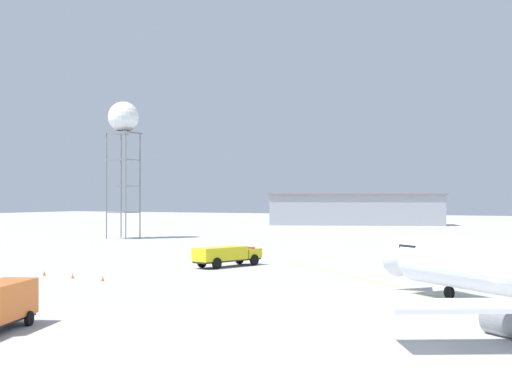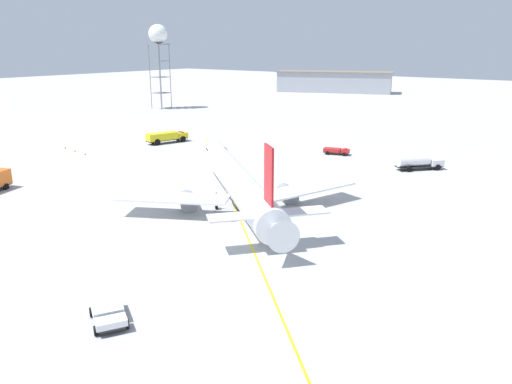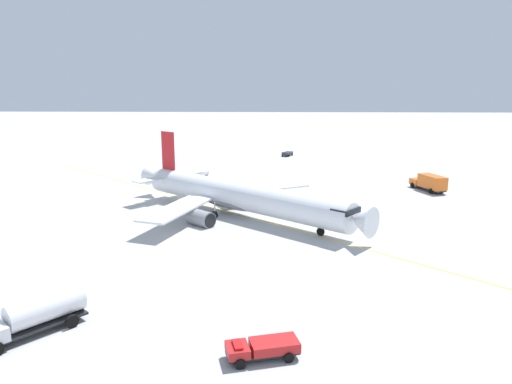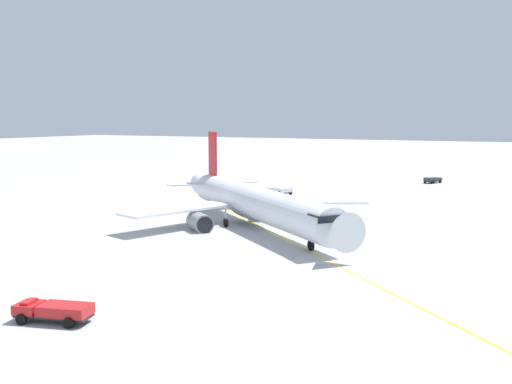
{
  "view_description": "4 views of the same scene",
  "coord_description": "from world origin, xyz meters",
  "px_view_note": "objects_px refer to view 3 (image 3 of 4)",
  "views": [
    {
      "loc": [
        7.79,
        -57.0,
        8.67
      ],
      "look_at": [
        -34.56,
        27.07,
        9.37
      ],
      "focal_mm": 51.15,
      "sensor_mm": 36.0,
      "label": 1
    },
    {
      "loc": [
        49.25,
        -57.16,
        22.1
      ],
      "look_at": [
        8.76,
        -2.91,
        2.06
      ],
      "focal_mm": 34.99,
      "sensor_mm": 36.0,
      "label": 2
    },
    {
      "loc": [
        0.84,
        65.8,
        19.25
      ],
      "look_at": [
        3.43,
        -2.91,
        3.88
      ],
      "focal_mm": 33.24,
      "sensor_mm": 36.0,
      "label": 3
    },
    {
      "loc": [
        -29.53,
        64.43,
        13.97
      ],
      "look_at": [
        7.54,
        -6.51,
        4.12
      ],
      "focal_mm": 42.97,
      "sensor_mm": 36.0,
      "label": 4
    }
  ],
  "objects_px": {
    "ops_pickup_truck": "(263,348)",
    "fuel_tanker_truck": "(34,315)",
    "baggage_truck_truck": "(287,153)",
    "catering_truck_truck": "(430,182)",
    "airliner_main": "(237,196)",
    "pushback_tug_truck": "(197,173)"
  },
  "relations": [
    {
      "from": "pushback_tug_truck",
      "to": "fuel_tanker_truck",
      "type": "height_order",
      "value": "fuel_tanker_truck"
    },
    {
      "from": "catering_truck_truck",
      "to": "ops_pickup_truck",
      "type": "bearing_deg",
      "value": 133.02
    },
    {
      "from": "fuel_tanker_truck",
      "to": "pushback_tug_truck",
      "type": "bearing_deg",
      "value": -140.97
    },
    {
      "from": "airliner_main",
      "to": "baggage_truck_truck",
      "type": "xyz_separation_m",
      "value": [
        -9.3,
        -63.46,
        -2.24
      ]
    },
    {
      "from": "ops_pickup_truck",
      "to": "baggage_truck_truck",
      "type": "height_order",
      "value": "ops_pickup_truck"
    },
    {
      "from": "baggage_truck_truck",
      "to": "catering_truck_truck",
      "type": "bearing_deg",
      "value": 53.0
    },
    {
      "from": "ops_pickup_truck",
      "to": "baggage_truck_truck",
      "type": "distance_m",
      "value": 102.3
    },
    {
      "from": "catering_truck_truck",
      "to": "baggage_truck_truck",
      "type": "relative_size",
      "value": 1.92
    },
    {
      "from": "pushback_tug_truck",
      "to": "ops_pickup_truck",
      "type": "height_order",
      "value": "ops_pickup_truck"
    },
    {
      "from": "baggage_truck_truck",
      "to": "pushback_tug_truck",
      "type": "bearing_deg",
      "value": -8.98
    },
    {
      "from": "airliner_main",
      "to": "fuel_tanker_truck",
      "type": "distance_m",
      "value": 38.33
    },
    {
      "from": "catering_truck_truck",
      "to": "baggage_truck_truck",
      "type": "height_order",
      "value": "catering_truck_truck"
    },
    {
      "from": "airliner_main",
      "to": "baggage_truck_truck",
      "type": "relative_size",
      "value": 8.16
    },
    {
      "from": "baggage_truck_truck",
      "to": "fuel_tanker_truck",
      "type": "xyz_separation_m",
      "value": [
        22.76,
        99.33,
        0.84
      ]
    },
    {
      "from": "catering_truck_truck",
      "to": "baggage_truck_truck",
      "type": "xyz_separation_m",
      "value": [
        25.46,
        -44.92,
        -0.95
      ]
    },
    {
      "from": "ops_pickup_truck",
      "to": "baggage_truck_truck",
      "type": "xyz_separation_m",
      "value": [
        -4.53,
        -102.2,
        -0.09
      ]
    },
    {
      "from": "ops_pickup_truck",
      "to": "fuel_tanker_truck",
      "type": "bearing_deg",
      "value": -24.24
    },
    {
      "from": "catering_truck_truck",
      "to": "fuel_tanker_truck",
      "type": "height_order",
      "value": "catering_truck_truck"
    },
    {
      "from": "airliner_main",
      "to": "baggage_truck_truck",
      "type": "distance_m",
      "value": 64.18
    },
    {
      "from": "pushback_tug_truck",
      "to": "baggage_truck_truck",
      "type": "height_order",
      "value": "pushback_tug_truck"
    },
    {
      "from": "airliner_main",
      "to": "fuel_tanker_truck",
      "type": "relative_size",
      "value": 4.54
    },
    {
      "from": "pushback_tug_truck",
      "to": "fuel_tanker_truck",
      "type": "distance_m",
      "value": 67.16
    }
  ]
}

